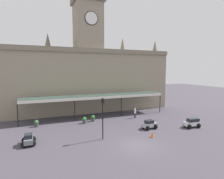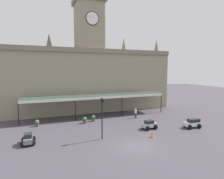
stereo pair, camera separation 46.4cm
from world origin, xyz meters
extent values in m
plane|color=#45404A|center=(0.00, 0.00, 0.00)|extent=(140.00, 140.00, 0.00)
cube|color=gray|center=(0.00, 18.93, 5.91)|extent=(32.34, 5.45, 11.83)
cube|color=gray|center=(0.00, 16.05, 11.43)|extent=(32.34, 0.30, 0.80)
cube|color=gray|center=(0.00, 18.93, 16.04)|extent=(4.80, 4.80, 8.42)
cube|color=#766C59|center=(0.00, 18.93, 20.74)|extent=(5.50, 5.50, 1.00)
cylinder|color=white|center=(0.00, 16.47, 17.05)|extent=(2.20, 0.12, 2.20)
cylinder|color=black|center=(0.00, 16.51, 17.05)|extent=(2.46, 0.06, 2.46)
cone|color=#6E6554|center=(-7.28, 18.93, 13.13)|extent=(1.10, 1.10, 2.60)
cone|color=#6E6554|center=(7.28, 18.93, 13.13)|extent=(1.10, 1.10, 2.60)
cone|color=#6E6554|center=(15.17, 18.93, 13.13)|extent=(1.10, 1.10, 2.60)
cube|color=#38564C|center=(0.00, 14.00, 3.64)|extent=(24.29, 3.20, 0.16)
cube|color=silver|center=(0.00, 12.40, 3.44)|extent=(24.29, 0.12, 0.44)
cylinder|color=black|center=(-12.14, 12.55, 1.78)|extent=(0.14, 0.14, 3.56)
cylinder|color=black|center=(-4.05, 12.55, 1.78)|extent=(0.14, 0.14, 3.56)
cylinder|color=black|center=(4.05, 12.55, 1.78)|extent=(0.14, 0.14, 3.56)
cylinder|color=black|center=(12.14, 12.55, 1.78)|extent=(0.14, 0.14, 3.56)
cube|color=silver|center=(10.28, 2.76, 0.54)|extent=(2.32, 1.10, 0.55)
cube|color=#1E232B|center=(10.48, 2.75, 1.05)|extent=(1.62, 0.97, 0.45)
sphere|color=black|center=(9.47, 2.39, 0.32)|extent=(0.64, 0.64, 0.64)
sphere|color=black|center=(9.55, 3.28, 0.32)|extent=(0.64, 0.64, 0.64)
sphere|color=black|center=(11.01, 2.25, 0.32)|extent=(0.64, 0.64, 0.64)
sphere|color=black|center=(11.09, 3.14, 0.32)|extent=(0.64, 0.64, 0.64)
cube|color=#B2B5BA|center=(4.50, 4.51, 0.52)|extent=(2.13, 1.09, 0.50)
cube|color=#1E232B|center=(4.45, 4.51, 0.98)|extent=(1.18, 0.91, 0.42)
sphere|color=black|center=(5.12, 5.02, 0.32)|extent=(0.64, 0.64, 0.64)
sphere|color=black|center=(5.21, 4.15, 0.32)|extent=(0.64, 0.64, 0.64)
sphere|color=black|center=(3.78, 4.88, 0.32)|extent=(0.64, 0.64, 0.64)
sphere|color=black|center=(3.87, 4.00, 0.32)|extent=(0.64, 0.64, 0.64)
cube|color=slate|center=(-10.62, 4.74, 0.52)|extent=(0.91, 2.06, 0.50)
cube|color=#1E232B|center=(-10.62, 4.69, 0.98)|extent=(0.81, 1.11, 0.42)
sphere|color=black|center=(-11.05, 5.42, 0.32)|extent=(0.64, 0.64, 0.64)
sphere|color=black|center=(-10.17, 5.41, 0.32)|extent=(0.64, 0.64, 0.64)
sphere|color=black|center=(-11.07, 4.07, 0.32)|extent=(0.64, 0.64, 0.64)
sphere|color=black|center=(-10.19, 4.06, 0.32)|extent=(0.64, 0.64, 0.64)
cylinder|color=#3F384C|center=(5.41, 10.33, 0.41)|extent=(0.17, 0.17, 0.82)
cylinder|color=#3F384C|center=(5.62, 10.39, 0.41)|extent=(0.17, 0.17, 0.82)
cylinder|color=silver|center=(5.51, 10.36, 1.13)|extent=(0.34, 0.34, 0.62)
sphere|color=tan|center=(5.51, 10.36, 1.55)|extent=(0.23, 0.23, 0.23)
cylinder|color=black|center=(-2.72, 3.23, 2.15)|extent=(0.13, 0.13, 4.29)
cube|color=black|center=(-2.72, 3.23, 4.51)|extent=(0.30, 0.30, 0.44)
sphere|color=black|center=(-2.72, 3.23, 4.79)|extent=(0.14, 0.14, 0.14)
cone|color=orange|center=(2.99, 1.58, 0.35)|extent=(0.40, 0.40, 0.69)
cylinder|color=#47423D|center=(-3.06, 10.46, 0.21)|extent=(0.56, 0.56, 0.42)
sphere|color=#328731|center=(-3.06, 10.46, 0.66)|extent=(0.60, 0.60, 0.60)
cylinder|color=#47423D|center=(-1.53, 11.12, 0.21)|extent=(0.56, 0.56, 0.42)
sphere|color=#2B7E2B|center=(-1.53, 11.12, 0.66)|extent=(0.60, 0.60, 0.60)
cylinder|color=#47423D|center=(-9.73, 11.34, 0.21)|extent=(0.56, 0.56, 0.42)
sphere|color=#3B703C|center=(-9.73, 11.34, 0.66)|extent=(0.60, 0.60, 0.60)
camera|label=1|loc=(-9.93, -17.00, 8.01)|focal=30.68mm
camera|label=2|loc=(-9.50, -17.18, 8.01)|focal=30.68mm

